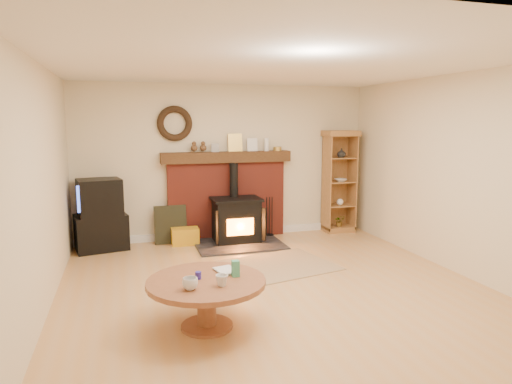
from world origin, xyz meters
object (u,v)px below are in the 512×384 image
object	(u,v)px
tv_unit	(101,216)
curio_cabinet	(339,181)
coffee_table	(207,289)
wood_stove	(237,221)

from	to	relation	value
tv_unit	curio_cabinet	bearing A→B (deg)	1.18
tv_unit	coffee_table	xyz separation A→B (m)	(1.09, -3.17, -0.14)
wood_stove	coffee_table	distance (m)	3.15
tv_unit	curio_cabinet	size ratio (longest dim) A/B	0.61
tv_unit	curio_cabinet	world-z (taller)	curio_cabinet
wood_stove	curio_cabinet	size ratio (longest dim) A/B	0.77
curio_cabinet	tv_unit	bearing A→B (deg)	-178.82
tv_unit	wood_stove	bearing A→B (deg)	-5.22
tv_unit	curio_cabinet	distance (m)	4.11
wood_stove	tv_unit	bearing A→B (deg)	174.78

